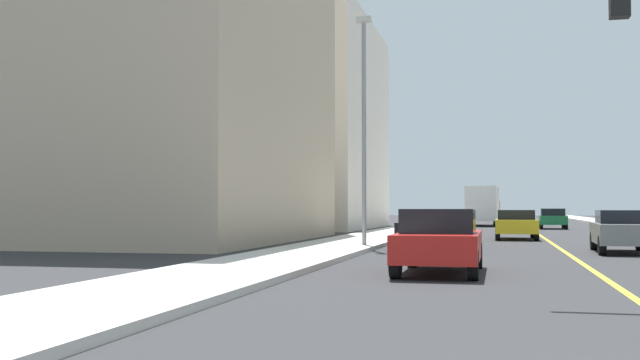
{
  "coord_description": "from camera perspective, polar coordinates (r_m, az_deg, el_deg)",
  "views": [
    {
      "loc": [
        -2.2,
        -4.57,
        1.52
      ],
      "look_at": [
        -7.25,
        16.47,
        2.32
      ],
      "focal_mm": 41.68,
      "sensor_mm": 36.0,
      "label": 1
    }
  ],
  "objects": [
    {
      "name": "ground",
      "position": [
        46.65,
        16.23,
        -3.89
      ],
      "size": [
        192.0,
        192.0,
        0.0
      ],
      "primitive_type": "plane",
      "color": "#2D2D30"
    },
    {
      "name": "car_red",
      "position": [
        17.32,
        9.15,
        -4.63
      ],
      "size": [
        1.85,
        4.2,
        1.48
      ],
      "rotation": [
        0.0,
        0.0,
        -0.0
      ],
      "color": "red",
      "rests_on": "ground"
    },
    {
      "name": "car_green",
      "position": [
        54.71,
        17.43,
        -2.83
      ],
      "size": [
        1.91,
        3.97,
        1.43
      ],
      "rotation": [
        0.0,
        0.0,
        -0.02
      ],
      "color": "#196638",
      "rests_on": "ground"
    },
    {
      "name": "delivery_truck",
      "position": [
        62.19,
        12.42,
        -1.9
      ],
      "size": [
        2.71,
        8.89,
        3.17
      ],
      "rotation": [
        0.0,
        0.0,
        -0.04
      ],
      "color": "red",
      "rests_on": "ground"
    },
    {
      "name": "sidewalk_left",
      "position": [
        46.96,
        6.32,
        -3.86
      ],
      "size": [
        3.22,
        168.0,
        0.15
      ],
      "primitive_type": "cube",
      "color": "beige",
      "rests_on": "ground"
    },
    {
      "name": "lane_marking_center",
      "position": [
        46.65,
        16.23,
        -3.88
      ],
      "size": [
        0.16,
        144.0,
        0.01
      ],
      "primitive_type": "cube",
      "color": "yellow",
      "rests_on": "ground"
    },
    {
      "name": "car_black",
      "position": [
        27.37,
        8.14,
        -3.71
      ],
      "size": [
        1.8,
        3.92,
        1.46
      ],
      "rotation": [
        0.0,
        0.0,
        3.13
      ],
      "color": "black",
      "rests_on": "ground"
    },
    {
      "name": "building_left_far",
      "position": [
        54.81,
        -1.44,
        4.13
      ],
      "size": [
        10.47,
        17.42,
        14.95
      ],
      "primitive_type": "cube",
      "color": "silver",
      "rests_on": "ground"
    },
    {
      "name": "street_lamp",
      "position": [
        27.4,
        3.4,
        4.73
      ],
      "size": [
        0.56,
        0.28,
        8.41
      ],
      "color": "gray",
      "rests_on": "sidewalk_left"
    },
    {
      "name": "car_yellow",
      "position": [
        36.53,
        14.81,
        -3.27
      ],
      "size": [
        1.92,
        4.52,
        1.39
      ],
      "rotation": [
        0.0,
        0.0,
        0.0
      ],
      "color": "gold",
      "rests_on": "ground"
    },
    {
      "name": "building_left_near",
      "position": [
        35.96,
        -13.41,
        9.3
      ],
      "size": [
        14.38,
        17.73,
        17.19
      ],
      "primitive_type": "cube",
      "color": "tan",
      "rests_on": "ground"
    },
    {
      "name": "car_gray",
      "position": [
        26.74,
        22.15,
        -3.6
      ],
      "size": [
        1.88,
        4.3,
        1.43
      ],
      "rotation": [
        0.0,
        0.0,
        -0.04
      ],
      "color": "slate",
      "rests_on": "ground"
    }
  ]
}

